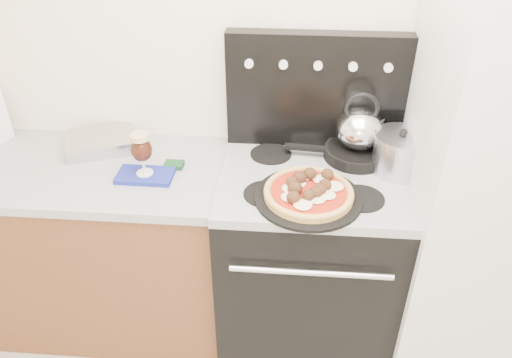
# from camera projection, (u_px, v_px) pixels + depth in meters

# --- Properties ---
(room_shell) EXTENTS (3.52, 3.01, 2.52)m
(room_shell) POSITION_uv_depth(u_px,v_px,m) (292.00, 265.00, 1.13)
(room_shell) COLOR #B2AEA5
(room_shell) RESTS_ON ground
(base_cabinet) EXTENTS (1.45, 0.60, 0.86)m
(base_cabinet) POSITION_uv_depth(u_px,v_px,m) (76.00, 247.00, 2.40)
(base_cabinet) COLOR brown
(base_cabinet) RESTS_ON ground
(countertop) EXTENTS (1.48, 0.63, 0.04)m
(countertop) POSITION_uv_depth(u_px,v_px,m) (55.00, 168.00, 2.15)
(countertop) COLOR #AEADB3
(countertop) RESTS_ON base_cabinet
(stove_body) EXTENTS (0.76, 0.65, 0.88)m
(stove_body) POSITION_uv_depth(u_px,v_px,m) (306.00, 262.00, 2.30)
(stove_body) COLOR black
(stove_body) RESTS_ON ground
(cooktop) EXTENTS (0.76, 0.65, 0.04)m
(cooktop) POSITION_uv_depth(u_px,v_px,m) (313.00, 179.00, 2.04)
(cooktop) COLOR #ADADB2
(cooktop) RESTS_ON stove_body
(backguard) EXTENTS (0.76, 0.08, 0.50)m
(backguard) POSITION_uv_depth(u_px,v_px,m) (316.00, 91.00, 2.12)
(backguard) COLOR black
(backguard) RESTS_ON cooktop
(fridge) EXTENTS (0.64, 0.68, 1.90)m
(fridge) POSITION_uv_depth(u_px,v_px,m) (493.00, 180.00, 1.95)
(fridge) COLOR silver
(fridge) RESTS_ON ground
(foil_sheet) EXTENTS (0.36, 0.31, 0.06)m
(foil_sheet) POSITION_uv_depth(u_px,v_px,m) (101.00, 142.00, 2.24)
(foil_sheet) COLOR silver
(foil_sheet) RESTS_ON countertop
(oven_mitt) EXTENTS (0.23, 0.14, 0.02)m
(oven_mitt) POSITION_uv_depth(u_px,v_px,m) (145.00, 175.00, 2.05)
(oven_mitt) COLOR #1C2698
(oven_mitt) RESTS_ON countertop
(beer_glass) EXTENTS (0.09, 0.09, 0.19)m
(beer_glass) POSITION_uv_depth(u_px,v_px,m) (142.00, 154.00, 1.99)
(beer_glass) COLOR black
(beer_glass) RESTS_ON oven_mitt
(pizza_pan) EXTENTS (0.45, 0.45, 0.01)m
(pizza_pan) POSITION_uv_depth(u_px,v_px,m) (308.00, 198.00, 1.89)
(pizza_pan) COLOR black
(pizza_pan) RESTS_ON cooktop
(pizza) EXTENTS (0.37, 0.37, 0.05)m
(pizza) POSITION_uv_depth(u_px,v_px,m) (309.00, 191.00, 1.88)
(pizza) COLOR #E1C46A
(pizza) RESTS_ON pizza_pan
(skillet) EXTENTS (0.29, 0.29, 0.05)m
(skillet) POSITION_uv_depth(u_px,v_px,m) (356.00, 153.00, 2.13)
(skillet) COLOR black
(skillet) RESTS_ON cooktop
(tea_kettle) EXTENTS (0.24, 0.24, 0.21)m
(tea_kettle) POSITION_uv_depth(u_px,v_px,m) (360.00, 126.00, 2.06)
(tea_kettle) COLOR white
(tea_kettle) RESTS_ON skillet
(stock_pot) EXTENTS (0.26, 0.26, 0.16)m
(stock_pot) POSITION_uv_depth(u_px,v_px,m) (400.00, 154.00, 2.02)
(stock_pot) COLOR silver
(stock_pot) RESTS_ON cooktop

